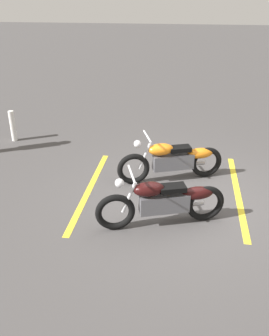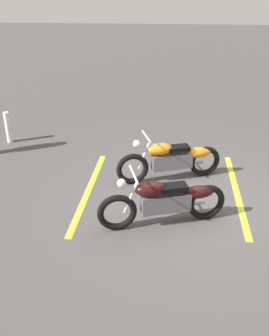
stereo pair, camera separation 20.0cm
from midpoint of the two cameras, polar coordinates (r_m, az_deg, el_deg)
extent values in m
plane|color=#474444|center=(7.31, 7.60, -4.84)|extent=(60.00, 60.00, 0.00)
torus|color=black|center=(7.66, -1.04, -0.15)|extent=(0.67, 0.31, 0.67)
torus|color=black|center=(8.10, 9.81, 1.00)|extent=(0.67, 0.31, 0.67)
cube|color=#59595E|center=(7.82, 4.91, 1.04)|extent=(0.87, 0.46, 0.32)
ellipsoid|color=orange|center=(7.62, 3.06, 2.87)|extent=(0.58, 0.42, 0.24)
ellipsoid|color=orange|center=(7.94, 8.87, 2.35)|extent=(0.61, 0.40, 0.22)
cube|color=black|center=(7.74, 5.91, 2.99)|extent=(0.49, 0.36, 0.09)
cylinder|color=silver|center=(7.59, 0.64, 1.78)|extent=(0.27, 0.13, 0.56)
cylinder|color=silver|center=(7.43, 1.03, 4.78)|extent=(0.22, 0.60, 0.04)
sphere|color=silver|center=(7.44, -0.47, 3.65)|extent=(0.15, 0.15, 0.15)
cylinder|color=silver|center=(8.13, 7.25, 0.72)|extent=(0.69, 0.30, 0.09)
torus|color=black|center=(6.30, -3.54, -6.72)|extent=(0.67, 0.29, 0.67)
torus|color=black|center=(6.66, 9.90, -5.11)|extent=(0.67, 0.29, 0.67)
cube|color=#59595E|center=(6.40, 3.83, -5.24)|extent=(0.87, 0.45, 0.32)
ellipsoid|color=black|center=(6.19, 1.50, -3.17)|extent=(0.58, 0.41, 0.24)
ellipsoid|color=black|center=(6.49, 8.74, -3.60)|extent=(0.60, 0.39, 0.22)
cube|color=black|center=(6.29, 5.05, -2.95)|extent=(0.49, 0.35, 0.09)
cylinder|color=silver|center=(6.19, -1.50, -4.48)|extent=(0.27, 0.13, 0.56)
cylinder|color=silver|center=(5.99, -1.08, -0.97)|extent=(0.21, 0.61, 0.04)
sphere|color=silver|center=(6.03, -2.94, -2.32)|extent=(0.15, 0.15, 0.15)
cylinder|color=silver|center=(6.70, 6.78, -5.38)|extent=(0.70, 0.28, 0.09)
cylinder|color=white|center=(10.20, -19.05, 5.81)|extent=(0.14, 0.14, 0.80)
cube|color=yellow|center=(7.76, 14.40, -3.49)|extent=(0.22, 3.20, 0.01)
cube|color=yellow|center=(7.65, -7.67, -3.28)|extent=(0.22, 3.20, 0.01)
camera|label=1|loc=(0.10, 89.18, 0.41)|focal=40.45mm
camera|label=2|loc=(0.10, -90.82, -0.41)|focal=40.45mm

